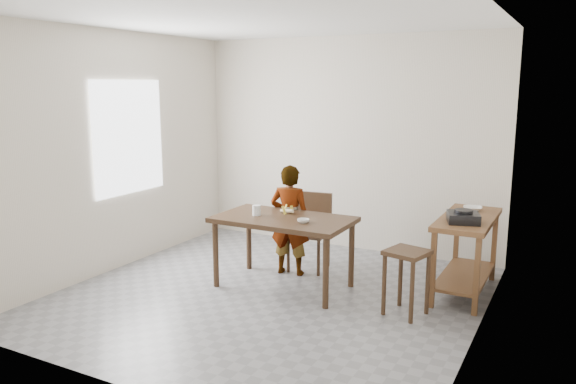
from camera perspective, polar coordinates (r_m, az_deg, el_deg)
The scene contains 17 objects.
floor at distance 5.78m, azimuth -1.88°, elevation -10.65°, with size 4.00×4.00×0.04m, color gray.
ceiling at distance 5.41m, azimuth -2.07°, elevation 17.44°, with size 4.00×4.00×0.04m, color white.
wall_back at distance 7.24m, azimuth 6.02°, elevation 4.86°, with size 4.00×0.04×2.70m, color beige.
wall_front at distance 3.83m, azimuth -17.13°, elevation -0.89°, with size 4.00×0.04×2.70m, color beige.
wall_left at distance 6.66m, azimuth -17.28°, elevation 3.91°, with size 0.04×4.00×2.70m, color beige.
wall_right at distance 4.77m, azimuth 19.60°, elevation 1.19°, with size 0.04×4.00×2.70m, color beige.
window_pane at distance 6.75m, azimuth -15.85°, elevation 5.36°, with size 0.02×1.10×1.30m, color white.
dining_table at distance 5.90m, azimuth -0.46°, elevation -6.14°, with size 1.40×0.80×0.75m, color #372416, non-canonical shape.
prep_counter at distance 5.99m, azimuth 17.60°, elevation -6.14°, with size 0.50×1.20×0.80m, color brown, non-canonical shape.
child at distance 6.24m, azimuth 0.19°, elevation -2.86°, with size 0.45×0.30×1.24m, color white.
dining_chair at distance 6.43m, azimuth 2.13°, elevation -4.12°, with size 0.42×0.42×0.87m, color #372416, non-canonical shape.
stool at distance 5.34m, azimuth 11.90°, elevation -8.98°, with size 0.35×0.35×0.62m, color #372416, non-canonical shape.
glass_tumbler at distance 5.88m, azimuth -3.21°, elevation -1.87°, with size 0.09×0.09×0.11m, color white.
small_bowl at distance 5.57m, azimuth 1.56°, elevation -2.95°, with size 0.12×0.12×0.04m, color white.
banana at distance 5.97m, azimuth -0.11°, elevation -1.89°, with size 0.17×0.12×0.06m, color yellow, non-canonical shape.
serving_bowl at distance 6.17m, azimuth 18.24°, elevation -1.62°, with size 0.19×0.19×0.05m, color white.
gas_burner at distance 5.62m, azimuth 17.38°, elevation -2.49°, with size 0.29×0.29×0.10m, color black.
Camera 1 is at (2.67, -4.67, 2.10)m, focal length 35.00 mm.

